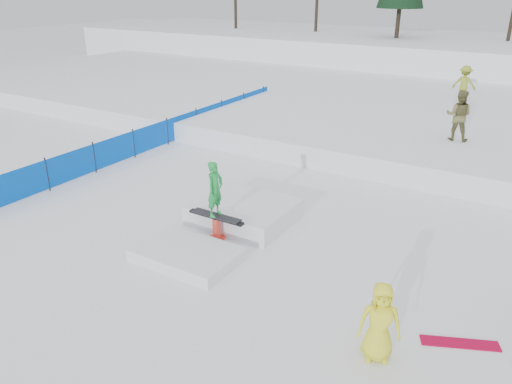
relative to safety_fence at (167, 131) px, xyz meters
The scene contains 9 objects.
ground 9.28m from the safety_fence, 45.44° to the right, with size 120.00×120.00×0.00m, color white.
snow_berm 24.29m from the safety_fence, 74.48° to the left, with size 60.00×14.00×2.40m, color white.
snow_midrise 11.43m from the safety_fence, 55.34° to the left, with size 50.00×18.00×0.80m, color white.
safety_fence is the anchor object (origin of this frame).
walker_olive 11.07m from the safety_fence, 20.99° to the left, with size 0.88×0.69×1.82m, color brown.
walker_ygreen 14.19m from the safety_fence, 49.21° to the left, with size 1.09×0.63×1.69m, color olive.
spectator_yellow 13.71m from the safety_fence, 34.01° to the right, with size 0.73×0.48×1.50m, color yellow.
loose_board_red 14.17m from the safety_fence, 27.47° to the right, with size 1.40×0.28×0.03m, color #A00128.
jib_rail_feature 8.14m from the safety_fence, 37.96° to the right, with size 2.60×4.40×2.11m.
Camera 1 is at (6.69, -8.14, 6.14)m, focal length 35.00 mm.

